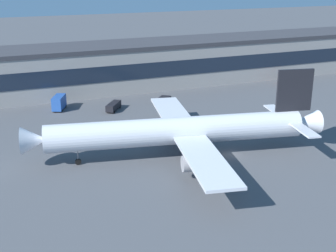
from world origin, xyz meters
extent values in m
plane|color=#4C4F54|center=(0.00, 0.00, 0.00)|extent=(600.00, 600.00, 0.00)
cube|color=#9E9993|center=(0.00, 58.58, 6.09)|extent=(164.93, 18.26, 12.19)
cube|color=#38383D|center=(0.00, 58.58, 12.79)|extent=(168.22, 18.62, 1.20)
cube|color=#192333|center=(0.00, 49.40, 6.70)|extent=(161.63, 0.16, 4.39)
cylinder|color=silver|center=(-10.07, 3.02, 5.31)|extent=(48.20, 14.83, 5.12)
cone|color=silver|center=(-35.15, 8.24, 5.31)|extent=(5.50, 5.70, 4.86)
cone|color=silver|center=(15.27, -2.26, 5.31)|extent=(6.45, 5.66, 4.60)
cube|color=black|center=(12.53, -1.69, 11.97)|extent=(7.11, 1.95, 8.19)
cube|color=silver|center=(10.90, -7.10, 6.08)|extent=(4.23, 9.51, 0.30)
cube|color=silver|center=(13.19, 3.92, 6.08)|extent=(4.23, 9.51, 0.30)
cube|color=silver|center=(-10.84, -10.50, 4.80)|extent=(10.29, 22.44, 0.50)
cube|color=silver|center=(-5.38, 15.72, 4.80)|extent=(10.29, 22.44, 0.50)
cylinder|color=#99999E|center=(-11.15, -7.12, 3.00)|extent=(4.71, 3.62, 2.81)
cylinder|color=#99999E|center=(-7.02, 12.75, 3.00)|extent=(4.71, 3.62, 2.81)
cylinder|color=black|center=(-27.98, 6.75, 0.55)|extent=(1.18, 0.71, 1.10)
cylinder|color=slate|center=(-27.98, 6.75, 2.20)|extent=(0.24, 0.24, 2.76)
cylinder|color=black|center=(-8.18, 0.27, 0.55)|extent=(1.18, 0.71, 1.10)
cylinder|color=slate|center=(-8.18, 0.27, 2.20)|extent=(0.24, 0.24, 2.76)
cylinder|color=black|center=(-7.24, 4.78, 0.55)|extent=(1.18, 0.71, 1.10)
cylinder|color=slate|center=(-7.24, 4.78, 2.20)|extent=(0.24, 0.24, 2.76)
cube|color=black|center=(-12.38, 37.13, 1.15)|extent=(5.36, 6.36, 1.60)
cube|color=black|center=(-13.41, 35.71, 1.47)|extent=(2.80, 2.89, 0.40)
cylinder|color=black|center=(-12.96, 34.79, 0.35)|extent=(0.65, 0.74, 0.70)
cylinder|color=black|center=(-14.42, 35.84, 0.35)|extent=(0.65, 0.74, 0.70)
cylinder|color=black|center=(-10.34, 38.42, 0.35)|extent=(0.65, 0.74, 0.70)
cylinder|color=black|center=(-11.80, 39.48, 0.35)|extent=(0.65, 0.74, 0.70)
cube|color=red|center=(45.65, 43.90, 1.10)|extent=(4.79, 3.50, 1.50)
cube|color=black|center=(44.54, 44.38, 1.40)|extent=(2.11, 2.22, 0.38)
cylinder|color=black|center=(43.90, 43.73, 0.35)|extent=(0.76, 0.55, 0.70)
cylinder|color=black|center=(44.58, 45.30, 0.35)|extent=(0.76, 0.55, 0.70)
cylinder|color=black|center=(46.72, 42.50, 0.35)|extent=(0.76, 0.55, 0.70)
cylinder|color=black|center=(47.40, 44.07, 0.35)|extent=(0.76, 0.55, 0.70)
cube|color=#2651A5|center=(-24.96, 43.12, 1.95)|extent=(4.62, 6.46, 3.20)
cube|color=black|center=(-24.30, 44.63, 2.59)|extent=(2.87, 2.81, 0.80)
cylinder|color=black|center=(-25.10, 45.48, 0.35)|extent=(0.56, 0.76, 0.70)
cylinder|color=black|center=(-23.13, 44.61, 0.35)|extent=(0.56, 0.76, 0.70)
cylinder|color=black|center=(-26.80, 41.64, 0.35)|extent=(0.56, 0.76, 0.70)
cylinder|color=black|center=(-24.83, 40.77, 0.35)|extent=(0.56, 0.76, 0.70)
cube|color=black|center=(1.59, 37.65, 1.05)|extent=(5.08, 5.34, 1.40)
cube|color=black|center=(2.44, 38.66, 1.33)|extent=(2.91, 2.83, 0.35)
cylinder|color=black|center=(1.78, 39.69, 0.35)|extent=(0.68, 0.73, 0.70)
cylinder|color=black|center=(3.57, 38.18, 0.35)|extent=(0.68, 0.73, 0.70)
cylinder|color=black|center=(-0.39, 37.12, 0.35)|extent=(0.68, 0.73, 0.70)
cylinder|color=black|center=(1.40, 35.61, 0.35)|extent=(0.68, 0.73, 0.70)
camera|label=1|loc=(-42.53, -70.33, 33.73)|focal=48.79mm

